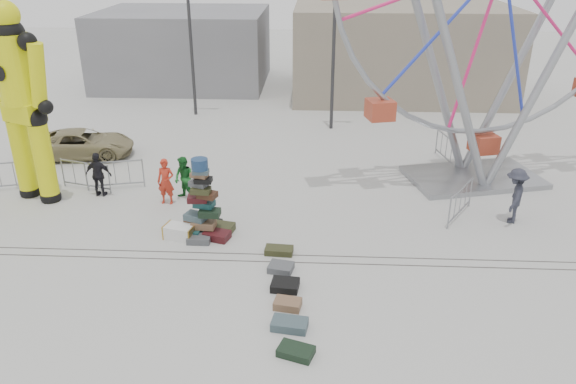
{
  "coord_description": "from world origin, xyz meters",
  "views": [
    {
      "loc": [
        2.24,
        -13.04,
        8.39
      ],
      "look_at": [
        1.49,
        1.83,
        1.64
      ],
      "focal_mm": 35.0,
      "sensor_mm": 36.0,
      "label": 1
    }
  ],
  "objects_px": {
    "steamer_trunk": "(180,232)",
    "barricade_dummy_a": "(0,177)",
    "crash_test_dummy": "(21,97)",
    "barricade_wheel_front": "(460,202)",
    "pedestrian_black": "(99,175)",
    "pedestrian_red": "(166,182)",
    "barricade_wheel_back": "(446,149)",
    "pedestrian_grey": "(515,196)",
    "lamp_post_right": "(336,33)",
    "lamp_post_left": "(192,26)",
    "suitcase_tower": "(203,214)",
    "barricade_dummy_c": "(115,175)",
    "pedestrian_green": "(184,179)",
    "barricade_dummy_b": "(86,176)",
    "parked_suv": "(82,144)"
  },
  "relations": [
    {
      "from": "lamp_post_left",
      "to": "pedestrian_grey",
      "type": "xyz_separation_m",
      "value": [
        12.54,
        -11.5,
        -3.57
      ]
    },
    {
      "from": "crash_test_dummy",
      "to": "pedestrian_grey",
      "type": "bearing_deg",
      "value": 19.76
    },
    {
      "from": "steamer_trunk",
      "to": "pedestrian_green",
      "type": "xyz_separation_m",
      "value": [
        -0.44,
        2.81,
        0.57
      ]
    },
    {
      "from": "barricade_dummy_b",
      "to": "lamp_post_left",
      "type": "bearing_deg",
      "value": 93.8
    },
    {
      "from": "pedestrian_red",
      "to": "barricade_wheel_back",
      "type": "bearing_deg",
      "value": 27.18
    },
    {
      "from": "lamp_post_right",
      "to": "barricade_dummy_b",
      "type": "distance_m",
      "value": 12.59
    },
    {
      "from": "suitcase_tower",
      "to": "barricade_dummy_a",
      "type": "height_order",
      "value": "suitcase_tower"
    },
    {
      "from": "pedestrian_grey",
      "to": "parked_suv",
      "type": "distance_m",
      "value": 16.89
    },
    {
      "from": "crash_test_dummy",
      "to": "pedestrian_red",
      "type": "bearing_deg",
      "value": 20.75
    },
    {
      "from": "barricade_dummy_c",
      "to": "pedestrian_green",
      "type": "height_order",
      "value": "pedestrian_green"
    },
    {
      "from": "barricade_dummy_c",
      "to": "pedestrian_green",
      "type": "distance_m",
      "value": 2.84
    },
    {
      "from": "pedestrian_green",
      "to": "pedestrian_grey",
      "type": "relative_size",
      "value": 0.86
    },
    {
      "from": "pedestrian_grey",
      "to": "pedestrian_black",
      "type": "bearing_deg",
      "value": -72.97
    },
    {
      "from": "lamp_post_left",
      "to": "parked_suv",
      "type": "xyz_separation_m",
      "value": [
        -3.55,
        -6.39,
        -3.91
      ]
    },
    {
      "from": "lamp_post_left",
      "to": "barricade_wheel_back",
      "type": "distance_m",
      "value": 13.65
    },
    {
      "from": "steamer_trunk",
      "to": "lamp_post_left",
      "type": "bearing_deg",
      "value": 113.98
    },
    {
      "from": "barricade_dummy_c",
      "to": "pedestrian_red",
      "type": "height_order",
      "value": "pedestrian_red"
    },
    {
      "from": "barricade_dummy_c",
      "to": "pedestrian_red",
      "type": "relative_size",
      "value": 1.24
    },
    {
      "from": "steamer_trunk",
      "to": "barricade_dummy_a",
      "type": "bearing_deg",
      "value": 171.28
    },
    {
      "from": "lamp_post_right",
      "to": "lamp_post_left",
      "type": "distance_m",
      "value": 7.28
    },
    {
      "from": "barricade_dummy_c",
      "to": "pedestrian_grey",
      "type": "height_order",
      "value": "pedestrian_grey"
    },
    {
      "from": "barricade_dummy_b",
      "to": "barricade_wheel_back",
      "type": "relative_size",
      "value": 1.0
    },
    {
      "from": "barricade_dummy_c",
      "to": "pedestrian_black",
      "type": "relative_size",
      "value": 1.24
    },
    {
      "from": "crash_test_dummy",
      "to": "barricade_wheel_front",
      "type": "relative_size",
      "value": 3.45
    },
    {
      "from": "steamer_trunk",
      "to": "parked_suv",
      "type": "bearing_deg",
      "value": 144.74
    },
    {
      "from": "pedestrian_black",
      "to": "parked_suv",
      "type": "height_order",
      "value": "pedestrian_black"
    },
    {
      "from": "pedestrian_red",
      "to": "pedestrian_grey",
      "type": "xyz_separation_m",
      "value": [
        11.45,
        -0.8,
        0.1
      ]
    },
    {
      "from": "steamer_trunk",
      "to": "pedestrian_grey",
      "type": "height_order",
      "value": "pedestrian_grey"
    },
    {
      "from": "crash_test_dummy",
      "to": "pedestrian_grey",
      "type": "relative_size",
      "value": 3.78
    },
    {
      "from": "barricade_dummy_b",
      "to": "barricade_wheel_back",
      "type": "bearing_deg",
      "value": 30.59
    },
    {
      "from": "steamer_trunk",
      "to": "barricade_wheel_back",
      "type": "bearing_deg",
      "value": 51.45
    },
    {
      "from": "pedestrian_black",
      "to": "lamp_post_right",
      "type": "bearing_deg",
      "value": -131.51
    },
    {
      "from": "steamer_trunk",
      "to": "barricade_wheel_front",
      "type": "height_order",
      "value": "barricade_wheel_front"
    },
    {
      "from": "crash_test_dummy",
      "to": "pedestrian_green",
      "type": "bearing_deg",
      "value": 24.95
    },
    {
      "from": "barricade_dummy_c",
      "to": "barricade_dummy_a",
      "type": "bearing_deg",
      "value": 171.7
    },
    {
      "from": "lamp_post_right",
      "to": "crash_test_dummy",
      "type": "distance_m",
      "value": 13.55
    },
    {
      "from": "suitcase_tower",
      "to": "pedestrian_red",
      "type": "xyz_separation_m",
      "value": [
        -1.7,
        2.16,
        0.1
      ]
    },
    {
      "from": "pedestrian_grey",
      "to": "parked_suv",
      "type": "height_order",
      "value": "pedestrian_grey"
    },
    {
      "from": "barricade_dummy_c",
      "to": "pedestrian_grey",
      "type": "distance_m",
      "value": 13.76
    },
    {
      "from": "suitcase_tower",
      "to": "pedestrian_red",
      "type": "relative_size",
      "value": 1.56
    },
    {
      "from": "pedestrian_grey",
      "to": "lamp_post_left",
      "type": "bearing_deg",
      "value": -110.24
    },
    {
      "from": "pedestrian_black",
      "to": "barricade_wheel_front",
      "type": "bearing_deg",
      "value": 179.29
    },
    {
      "from": "barricade_dummy_a",
      "to": "pedestrian_black",
      "type": "xyz_separation_m",
      "value": [
        3.75,
        -0.24,
        0.26
      ]
    },
    {
      "from": "pedestrian_grey",
      "to": "steamer_trunk",
      "type": "bearing_deg",
      "value": -58.68
    },
    {
      "from": "barricade_wheel_front",
      "to": "barricade_dummy_a",
      "type": "bearing_deg",
      "value": 117.73
    },
    {
      "from": "barricade_dummy_a",
      "to": "barricade_dummy_b",
      "type": "xyz_separation_m",
      "value": [
        3.07,
        0.22,
        0.0
      ]
    },
    {
      "from": "barricade_dummy_a",
      "to": "barricade_wheel_front",
      "type": "relative_size",
      "value": 1.0
    },
    {
      "from": "pedestrian_black",
      "to": "barricade_dummy_c",
      "type": "bearing_deg",
      "value": -114.32
    },
    {
      "from": "steamer_trunk",
      "to": "pedestrian_red",
      "type": "bearing_deg",
      "value": 126.97
    },
    {
      "from": "suitcase_tower",
      "to": "barricade_dummy_b",
      "type": "bearing_deg",
      "value": 156.69
    }
  ]
}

